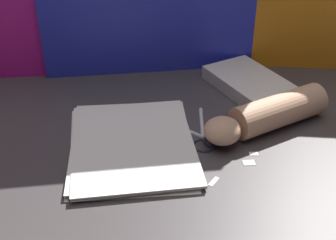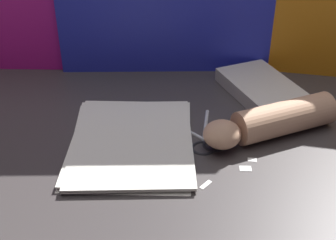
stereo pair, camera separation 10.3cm
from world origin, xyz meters
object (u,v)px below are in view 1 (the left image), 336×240
object	(u,v)px
paper_stack	(132,144)
scissors	(203,136)
hand_forearm	(267,115)
book_closed	(253,86)

from	to	relation	value
paper_stack	scissors	bearing A→B (deg)	8.35
paper_stack	hand_forearm	distance (m)	0.32
paper_stack	book_closed	world-z (taller)	book_closed
book_closed	scissors	bearing A→B (deg)	-129.40
book_closed	hand_forearm	world-z (taller)	hand_forearm
paper_stack	hand_forearm	bearing A→B (deg)	8.36
scissors	book_closed	bearing A→B (deg)	50.60
scissors	hand_forearm	distance (m)	0.16
hand_forearm	scissors	bearing A→B (deg)	-171.62
book_closed	scissors	size ratio (longest dim) A/B	1.68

